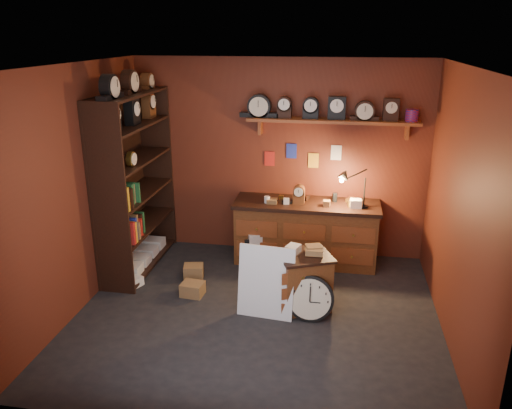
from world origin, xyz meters
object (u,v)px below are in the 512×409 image
object	(u,v)px
low_cabinet	(304,279)
big_round_clock	(310,299)
workbench	(306,229)
shelving_unit	(132,176)

from	to	relation	value
low_cabinet	big_round_clock	distance (m)	0.29
workbench	big_round_clock	xyz separation A→B (m)	(0.16, -1.48, -0.22)
shelving_unit	low_cabinet	world-z (taller)	shelving_unit
shelving_unit	low_cabinet	xyz separation A→B (m)	(2.29, -0.74, -0.89)
workbench	low_cabinet	size ratio (longest dim) A/B	2.60
shelving_unit	low_cabinet	bearing A→B (deg)	-17.81
shelving_unit	workbench	bearing A→B (deg)	12.58
low_cabinet	big_round_clock	bearing A→B (deg)	-94.58
shelving_unit	big_round_clock	xyz separation A→B (m)	(2.38, -0.99, -1.00)
shelving_unit	big_round_clock	world-z (taller)	shelving_unit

